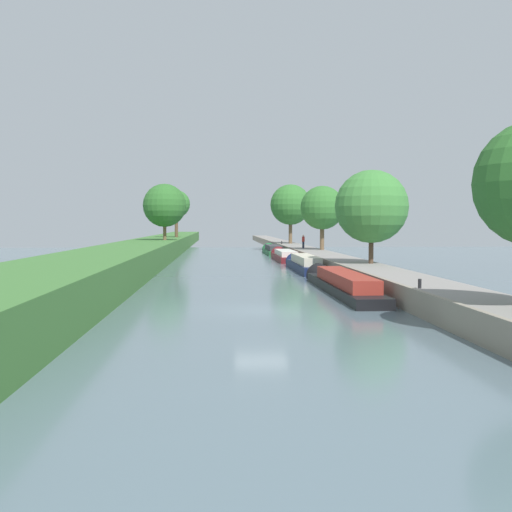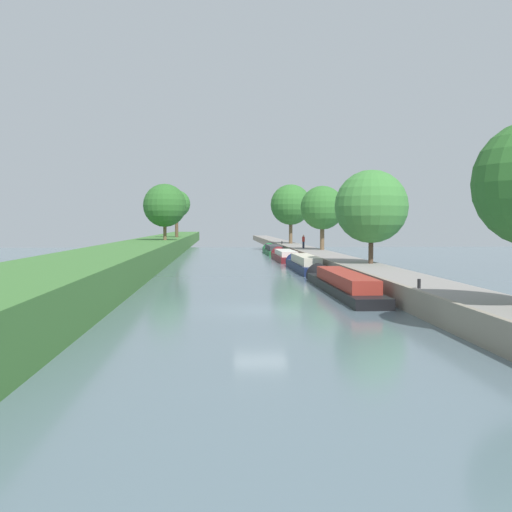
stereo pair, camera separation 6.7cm
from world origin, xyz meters
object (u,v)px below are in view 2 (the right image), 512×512
object	(u,v)px
narrowboat_maroon	(284,256)
mooring_bollard_near	(419,284)
narrowboat_black	(340,283)
mooring_bollard_far	(282,243)
narrowboat_green	(273,250)
narrowboat_navy	(304,264)
person_walking	(303,241)

from	to	relation	value
narrowboat_maroon	mooring_bollard_near	xyz separation A→B (m)	(1.88, -41.85, 0.87)
narrowboat_black	mooring_bollard_near	size ratio (longest dim) A/B	37.80
mooring_bollard_far	narrowboat_green	bearing A→B (deg)	-107.43
narrowboat_navy	narrowboat_maroon	size ratio (longest dim) A/B	1.04
narrowboat_maroon	mooring_bollard_far	size ratio (longest dim) A/B	29.55
narrowboat_maroon	narrowboat_green	xyz separation A→B (m)	(-0.01, 14.93, 0.02)
narrowboat_green	person_walking	xyz separation A→B (m)	(2.93, -9.79, 1.50)
narrowboat_navy	mooring_bollard_far	size ratio (longest dim) A/B	30.61
narrowboat_black	narrowboat_maroon	size ratio (longest dim) A/B	1.28
narrowboat_navy	person_walking	world-z (taller)	person_walking
mooring_bollard_far	narrowboat_black	bearing A→B (deg)	-92.04
person_walking	mooring_bollard_far	world-z (taller)	person_walking
narrowboat_green	person_walking	size ratio (longest dim) A/B	8.31
narrowboat_navy	person_walking	xyz separation A→B (m)	(2.83, 20.72, 1.43)
narrowboat_navy	mooring_bollard_near	bearing A→B (deg)	-86.10
narrowboat_navy	narrowboat_maroon	world-z (taller)	narrowboat_navy
narrowboat_green	mooring_bollard_near	world-z (taller)	mooring_bollard_near
narrowboat_black	narrowboat_green	world-z (taller)	narrowboat_green
narrowboat_black	narrowboat_green	xyz separation A→B (m)	(0.02, 47.67, -0.02)
narrowboat_green	mooring_bollard_near	bearing A→B (deg)	-88.09
mooring_bollard_near	narrowboat_black	bearing A→B (deg)	101.87
narrowboat_maroon	narrowboat_green	world-z (taller)	narrowboat_maroon
narrowboat_black	narrowboat_navy	distance (m)	17.17
narrowboat_maroon	mooring_bollard_near	distance (m)	41.90
narrowboat_green	mooring_bollard_near	xyz separation A→B (m)	(1.89, -56.78, 0.85)
narrowboat_green	person_walking	distance (m)	10.33
mooring_bollard_near	mooring_bollard_far	xyz separation A→B (m)	(0.00, 62.80, 0.00)
narrowboat_green	mooring_bollard_far	size ratio (longest dim) A/B	30.67
narrowboat_navy	person_walking	distance (m)	20.96
narrowboat_black	person_walking	world-z (taller)	person_walking
narrowboat_navy	narrowboat_green	bearing A→B (deg)	90.19
person_walking	mooring_bollard_far	distance (m)	15.85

